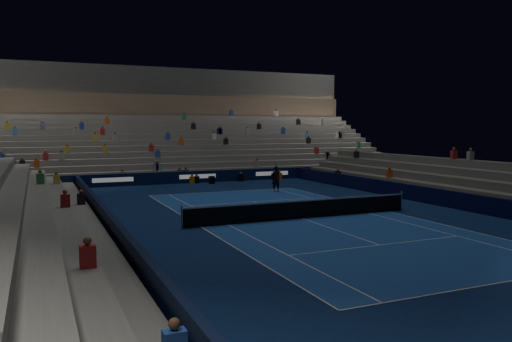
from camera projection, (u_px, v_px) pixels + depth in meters
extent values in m
plane|color=#0C204C|center=(302.00, 219.00, 26.00)|extent=(90.00, 90.00, 0.00)
cube|color=#1C4A9B|center=(302.00, 219.00, 26.00)|extent=(10.97, 23.77, 0.01)
cube|color=black|center=(197.00, 177.00, 42.84)|extent=(44.00, 0.25, 1.00)
cube|color=black|center=(446.00, 198.00, 29.83)|extent=(0.25, 37.00, 1.00)
cube|color=black|center=(109.00, 224.00, 22.08)|extent=(0.25, 37.00, 1.00)
cube|color=slate|center=(194.00, 179.00, 43.77)|extent=(44.00, 1.00, 0.50)
cube|color=slate|center=(191.00, 175.00, 44.66)|extent=(44.00, 1.00, 1.00)
cube|color=slate|center=(188.00, 171.00, 45.56)|extent=(44.00, 1.00, 1.50)
cube|color=slate|center=(184.00, 168.00, 46.45)|extent=(44.00, 1.00, 2.00)
cube|color=slate|center=(182.00, 164.00, 47.34)|extent=(44.00, 1.00, 2.50)
cube|color=slate|center=(179.00, 161.00, 48.23)|extent=(44.00, 1.00, 3.00)
cube|color=slate|center=(176.00, 158.00, 49.12)|extent=(44.00, 1.00, 3.50)
cube|color=slate|center=(173.00, 155.00, 50.01)|extent=(44.00, 1.00, 4.00)
cube|color=slate|center=(171.00, 152.00, 50.90)|extent=(44.00, 1.00, 4.50)
cube|color=slate|center=(169.00, 149.00, 51.79)|extent=(44.00, 1.00, 5.00)
cube|color=slate|center=(166.00, 146.00, 52.68)|extent=(44.00, 1.00, 5.50)
cube|color=slate|center=(164.00, 143.00, 53.57)|extent=(44.00, 1.00, 6.00)
cube|color=#7C644D|center=(161.00, 105.00, 54.22)|extent=(44.00, 0.60, 2.20)
cube|color=#41413F|center=(158.00, 82.00, 55.27)|extent=(44.00, 2.40, 3.00)
cube|color=#61615D|center=(456.00, 202.00, 30.17)|extent=(1.00, 37.00, 0.50)
cube|color=#61615D|center=(469.00, 197.00, 30.55)|extent=(1.00, 37.00, 1.00)
cube|color=#61615D|center=(481.00, 192.00, 30.93)|extent=(1.00, 37.00, 1.50)
cube|color=#61615D|center=(493.00, 187.00, 31.31)|extent=(1.00, 37.00, 2.00)
cube|color=#61615D|center=(505.00, 182.00, 31.68)|extent=(1.00, 37.00, 2.50)
cube|color=slate|center=(90.00, 231.00, 21.78)|extent=(1.00, 37.00, 0.50)
cube|color=slate|center=(65.00, 227.00, 21.36)|extent=(1.00, 37.00, 1.00)
cube|color=slate|center=(39.00, 223.00, 20.94)|extent=(1.00, 37.00, 1.50)
cube|color=slate|center=(12.00, 219.00, 20.52)|extent=(1.00, 37.00, 2.00)
cylinder|color=#B2B2B7|center=(182.00, 217.00, 23.40)|extent=(0.10, 0.10, 1.10)
cylinder|color=#B2B2B7|center=(402.00, 201.00, 28.51)|extent=(0.10, 0.10, 1.10)
cube|color=black|center=(303.00, 210.00, 25.96)|extent=(12.80, 0.03, 0.90)
cube|color=white|center=(303.00, 201.00, 25.92)|extent=(12.80, 0.04, 0.08)
imported|color=black|center=(276.00, 179.00, 36.66)|extent=(0.70, 0.47, 1.90)
cube|color=black|center=(212.00, 180.00, 42.24)|extent=(0.53, 0.62, 0.61)
cylinder|color=black|center=(213.00, 178.00, 41.80)|extent=(0.20, 0.37, 0.16)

